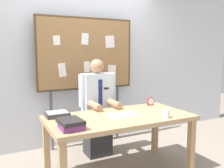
% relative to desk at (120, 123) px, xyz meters
% --- Properties ---
extents(back_wall, '(6.40, 0.08, 2.70)m').
position_rel_desk_xyz_m(back_wall, '(0.00, 1.27, 0.71)').
color(back_wall, silver).
rests_on(back_wall, ground_plane).
extents(desk, '(1.68, 0.84, 0.72)m').
position_rel_desk_xyz_m(desk, '(0.00, 0.00, 0.00)').
color(desk, tan).
rests_on(desk, ground_plane).
extents(person, '(0.55, 0.56, 1.37)m').
position_rel_desk_xyz_m(person, '(0.00, 0.65, -0.01)').
color(person, '#2D2D33').
rests_on(person, ground_plane).
extents(bulletin_board, '(1.51, 0.09, 1.97)m').
position_rel_desk_xyz_m(bulletin_board, '(0.00, 1.07, 0.77)').
color(bulletin_board, '#4C3823').
rests_on(bulletin_board, ground_plane).
extents(book_stack, '(0.23, 0.28, 0.10)m').
position_rel_desk_xyz_m(book_stack, '(-0.65, -0.22, 0.13)').
color(book_stack, '#72337F').
rests_on(book_stack, desk).
extents(open_notebook, '(0.35, 0.25, 0.01)m').
position_rel_desk_xyz_m(open_notebook, '(0.04, -0.02, 0.09)').
color(open_notebook, white).
rests_on(open_notebook, desk).
extents(desk_clock, '(0.11, 0.04, 0.11)m').
position_rel_desk_xyz_m(desk_clock, '(0.65, 0.30, 0.13)').
color(desk_clock, maroon).
rests_on(desk_clock, desk).
extents(coffee_mug, '(0.08, 0.08, 0.09)m').
position_rel_desk_xyz_m(coffee_mug, '(0.42, -0.31, 0.13)').
color(coffee_mug, white).
rests_on(coffee_mug, desk).
extents(paper_tray, '(0.26, 0.20, 0.06)m').
position_rel_desk_xyz_m(paper_tray, '(-0.66, 0.28, 0.11)').
color(paper_tray, '#333338').
rests_on(paper_tray, desk).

